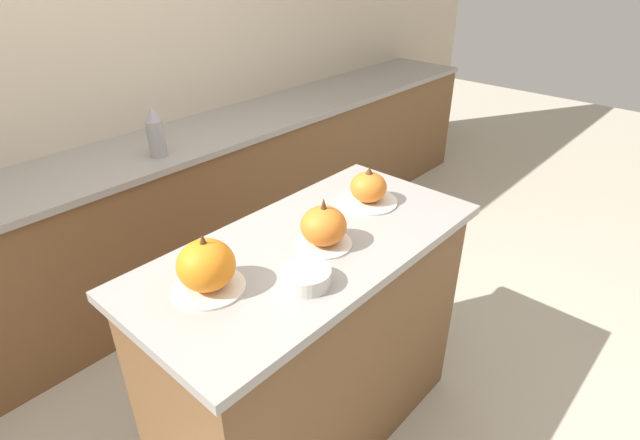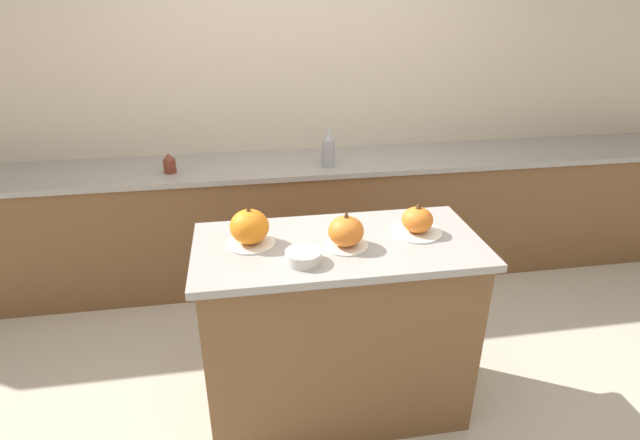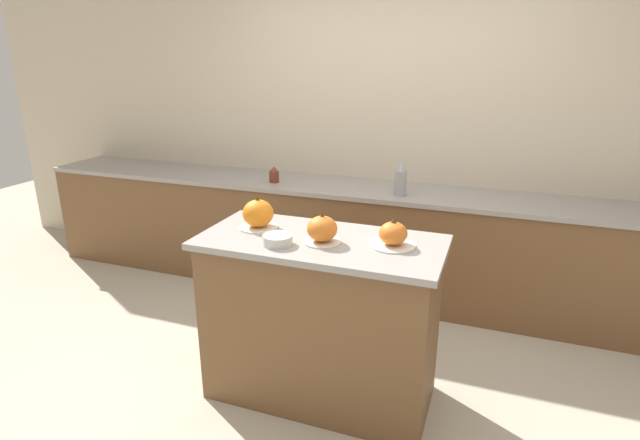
{
  "view_description": "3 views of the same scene",
  "coord_description": "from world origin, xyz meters",
  "px_view_note": "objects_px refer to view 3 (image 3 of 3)",
  "views": [
    {
      "loc": [
        -1.05,
        -0.99,
        1.86
      ],
      "look_at": [
        0.02,
        -0.03,
        1.05
      ],
      "focal_mm": 28.0,
      "sensor_mm": 36.0,
      "label": 1
    },
    {
      "loc": [
        -0.4,
        -1.93,
        1.98
      ],
      "look_at": [
        -0.08,
        0.03,
        1.05
      ],
      "focal_mm": 28.0,
      "sensor_mm": 36.0,
      "label": 2
    },
    {
      "loc": [
        0.84,
        -2.29,
        1.87
      ],
      "look_at": [
        0.0,
        -0.02,
        1.07
      ],
      "focal_mm": 28.0,
      "sensor_mm": 36.0,
      "label": 3
    }
  ],
  "objects_px": {
    "pumpkin_cake_right": "(393,235)",
    "bottle_short": "(274,175)",
    "pumpkin_cake_left": "(258,214)",
    "pumpkin_cake_center": "(322,230)",
    "bottle_tall": "(401,179)",
    "mixing_bowl": "(278,240)"
  },
  "relations": [
    {
      "from": "pumpkin_cake_left",
      "to": "bottle_short",
      "type": "relative_size",
      "value": 1.69
    },
    {
      "from": "pumpkin_cake_center",
      "to": "mixing_bowl",
      "type": "distance_m",
      "value": 0.23
    },
    {
      "from": "pumpkin_cake_left",
      "to": "pumpkin_cake_right",
      "type": "relative_size",
      "value": 0.93
    },
    {
      "from": "pumpkin_cake_right",
      "to": "bottle_tall",
      "type": "height_order",
      "value": "bottle_tall"
    },
    {
      "from": "pumpkin_cake_right",
      "to": "bottle_tall",
      "type": "distance_m",
      "value": 1.2
    },
    {
      "from": "bottle_short",
      "to": "mixing_bowl",
      "type": "bearing_deg",
      "value": -64.01
    },
    {
      "from": "pumpkin_cake_right",
      "to": "mixing_bowl",
      "type": "relative_size",
      "value": 1.54
    },
    {
      "from": "pumpkin_cake_left",
      "to": "bottle_short",
      "type": "xyz_separation_m",
      "value": [
        -0.48,
        1.21,
        -0.08
      ]
    },
    {
      "from": "pumpkin_cake_left",
      "to": "pumpkin_cake_center",
      "type": "xyz_separation_m",
      "value": [
        0.41,
        -0.09,
        -0.01
      ]
    },
    {
      "from": "bottle_tall",
      "to": "pumpkin_cake_left",
      "type": "bearing_deg",
      "value": -115.52
    },
    {
      "from": "pumpkin_cake_center",
      "to": "pumpkin_cake_right",
      "type": "xyz_separation_m",
      "value": [
        0.35,
        0.08,
        -0.01
      ]
    },
    {
      "from": "pumpkin_cake_center",
      "to": "bottle_tall",
      "type": "xyz_separation_m",
      "value": [
        0.15,
        1.26,
        -0.01
      ]
    },
    {
      "from": "pumpkin_cake_center",
      "to": "mixing_bowl",
      "type": "relative_size",
      "value": 1.29
    },
    {
      "from": "bottle_tall",
      "to": "pumpkin_cake_center",
      "type": "bearing_deg",
      "value": -96.66
    },
    {
      "from": "pumpkin_cake_left",
      "to": "bottle_tall",
      "type": "relative_size",
      "value": 0.83
    },
    {
      "from": "bottle_tall",
      "to": "bottle_short",
      "type": "bearing_deg",
      "value": 177.73
    },
    {
      "from": "pumpkin_cake_right",
      "to": "bottle_short",
      "type": "distance_m",
      "value": 1.74
    },
    {
      "from": "pumpkin_cake_right",
      "to": "bottle_tall",
      "type": "xyz_separation_m",
      "value": [
        -0.2,
        1.18,
        0.0
      ]
    },
    {
      "from": "pumpkin_cake_center",
      "to": "bottle_short",
      "type": "relative_size",
      "value": 1.52
    },
    {
      "from": "mixing_bowl",
      "to": "bottle_tall",
      "type": "bearing_deg",
      "value": 75.74
    },
    {
      "from": "pumpkin_cake_left",
      "to": "bottle_short",
      "type": "distance_m",
      "value": 1.3
    },
    {
      "from": "pumpkin_cake_left",
      "to": "pumpkin_cake_right",
      "type": "height_order",
      "value": "pumpkin_cake_left"
    }
  ]
}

